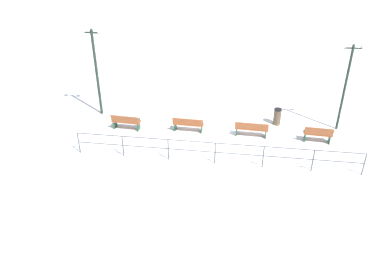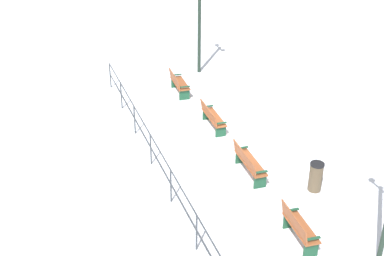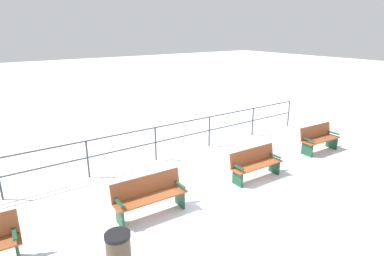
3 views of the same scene
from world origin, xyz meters
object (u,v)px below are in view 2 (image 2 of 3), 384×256
at_px(bench_fourth, 178,83).
at_px(trash_bin, 316,177).
at_px(bench_second, 248,162).
at_px(bench_third, 212,117).
at_px(bench_nearest, 298,227).
at_px(lamppost_middle, 199,3).

height_order(bench_fourth, trash_bin, trash_bin).
xyz_separation_m(bench_second, trash_bin, (1.55, -1.39, -0.00)).
distance_m(bench_second, bench_fourth, 6.61).
distance_m(bench_third, bench_fourth, 3.31).
bearing_deg(trash_bin, bench_third, 107.49).
distance_m(bench_second, bench_third, 3.30).
height_order(bench_nearest, trash_bin, trash_bin).
height_order(bench_third, lamppost_middle, lamppost_middle).
height_order(bench_second, bench_fourth, bench_fourth).
height_order(bench_nearest, bench_third, bench_nearest).
bearing_deg(bench_nearest, bench_fourth, 93.71).
relative_size(bench_second, trash_bin, 1.83).
xyz_separation_m(bench_nearest, trash_bin, (1.67, 1.92, -0.01)).
height_order(bench_nearest, lamppost_middle, lamppost_middle).
bearing_deg(lamppost_middle, bench_fourth, -129.71).
xyz_separation_m(bench_fourth, lamppost_middle, (1.63, 1.97, 2.70)).
height_order(bench_second, trash_bin, trash_bin).
xyz_separation_m(bench_nearest, lamppost_middle, (1.61, 11.88, 2.69)).
bearing_deg(bench_third, trash_bin, -70.86).
bearing_deg(trash_bin, lamppost_middle, 90.36).
bearing_deg(bench_second, bench_nearest, -89.95).
bearing_deg(bench_third, bench_second, -89.67).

